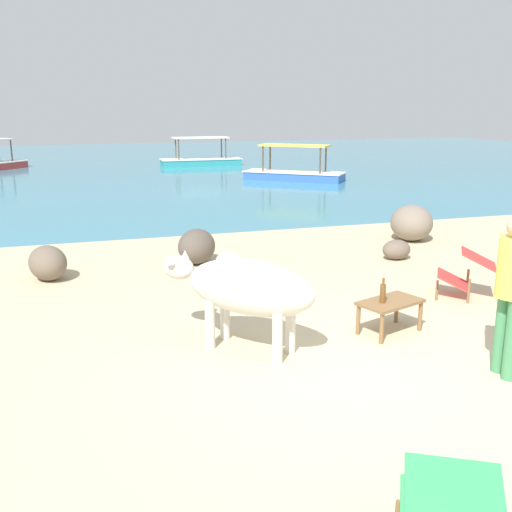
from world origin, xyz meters
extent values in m
cube|color=#CCB78E|center=(0.00, 0.00, 0.02)|extent=(18.00, 14.00, 0.04)
cube|color=teal|center=(0.00, 22.00, 0.00)|extent=(60.00, 36.00, 0.03)
cylinder|color=beige|center=(-1.44, 1.10, 0.32)|extent=(0.11, 0.11, 0.56)
cylinder|color=beige|center=(-1.22, 1.32, 0.32)|extent=(0.11, 0.11, 0.56)
cylinder|color=beige|center=(-0.86, 0.50, 0.32)|extent=(0.11, 0.11, 0.56)
cylinder|color=beige|center=(-0.64, 0.71, 0.32)|extent=(0.11, 0.11, 0.56)
ellipsoid|color=beige|center=(-1.04, 0.91, 0.76)|extent=(1.46, 1.49, 0.61)
ellipsoid|color=beige|center=(-1.69, 1.58, 0.86)|extent=(0.45, 0.46, 0.28)
cone|color=beige|center=(-1.79, 1.49, 0.99)|extent=(0.14, 0.14, 0.10)
cone|color=beige|center=(-1.59, 1.68, 0.99)|extent=(0.14, 0.14, 0.10)
ellipsoid|color=beige|center=(-1.22, 1.10, 1.02)|extent=(0.37, 0.37, 0.20)
cube|color=brown|center=(0.69, 0.92, 0.42)|extent=(0.86, 0.67, 0.04)
cylinder|color=brown|center=(0.95, 1.20, 0.22)|extent=(0.05, 0.05, 0.36)
cylinder|color=brown|center=(1.07, 0.86, 0.22)|extent=(0.05, 0.05, 0.36)
cylinder|color=brown|center=(0.31, 0.98, 0.22)|extent=(0.05, 0.05, 0.36)
cylinder|color=brown|center=(0.43, 0.64, 0.22)|extent=(0.05, 0.05, 0.36)
cylinder|color=brown|center=(0.56, 0.88, 0.55)|extent=(0.07, 0.07, 0.22)
cylinder|color=brown|center=(0.56, 0.88, 0.69)|extent=(0.03, 0.03, 0.06)
cylinder|color=red|center=(0.56, 0.88, 0.72)|extent=(0.03, 0.03, 0.02)
cylinder|color=brown|center=(-0.92, -2.02, 0.11)|extent=(0.04, 0.04, 0.14)
cube|color=#339356|center=(-0.96, -2.60, 0.61)|extent=(0.68, 0.66, 0.23)
cylinder|color=brown|center=(1.93, 1.79, 0.11)|extent=(0.04, 0.04, 0.14)
cylinder|color=brown|center=(2.23, 2.21, 0.11)|extent=(0.04, 0.04, 0.14)
cylinder|color=brown|center=(2.27, 1.55, 0.21)|extent=(0.04, 0.04, 0.34)
cylinder|color=brown|center=(2.57, 1.98, 0.21)|extent=(0.04, 0.04, 0.34)
cube|color=red|center=(2.25, 1.88, 0.28)|extent=(0.65, 0.67, 0.21)
cube|color=red|center=(2.50, 1.70, 0.61)|extent=(0.68, 0.69, 0.23)
cylinder|color=#428956|center=(1.21, -0.36, 0.45)|extent=(0.14, 0.14, 0.82)
cylinder|color=#428956|center=(1.19, -0.54, 0.45)|extent=(0.14, 0.14, 0.82)
cylinder|color=#DBC64C|center=(1.22, -0.24, 1.18)|extent=(0.09, 0.09, 0.52)
ellipsoid|color=gray|center=(3.65, 5.23, 0.40)|extent=(1.18, 1.27, 0.71)
ellipsoid|color=#6B5B4C|center=(2.58, 3.97, 0.21)|extent=(0.58, 0.49, 0.35)
ellipsoid|color=brown|center=(-0.83, 4.73, 0.34)|extent=(0.92, 0.97, 0.60)
ellipsoid|color=#6B5B4C|center=(-3.22, 4.45, 0.31)|extent=(0.76, 0.87, 0.54)
cube|color=teal|center=(2.98, 21.94, 0.16)|extent=(3.60, 1.10, 0.28)
cube|color=white|center=(2.98, 21.94, 0.32)|extent=(3.67, 1.16, 0.04)
cylinder|color=brown|center=(4.06, 22.33, 0.77)|extent=(0.06, 0.06, 0.95)
cylinder|color=brown|center=(4.06, 21.56, 0.77)|extent=(0.06, 0.06, 0.95)
cylinder|color=brown|center=(1.90, 22.32, 0.77)|extent=(0.06, 0.06, 0.95)
cylinder|color=brown|center=(1.90, 21.55, 0.77)|extent=(0.06, 0.06, 0.95)
cube|color=silver|center=(2.98, 21.94, 1.28)|extent=(2.52, 0.94, 0.06)
cube|color=#3866B7|center=(5.07, 15.47, 0.16)|extent=(3.50, 3.11, 0.28)
cube|color=white|center=(5.07, 15.47, 0.32)|extent=(3.59, 3.20, 0.04)
cylinder|color=brown|center=(6.15, 15.09, 0.77)|extent=(0.06, 0.06, 0.95)
cylinder|color=brown|center=(5.67, 14.49, 0.77)|extent=(0.06, 0.06, 0.95)
cylinder|color=brown|center=(4.46, 16.44, 0.77)|extent=(0.06, 0.06, 0.95)
cylinder|color=brown|center=(3.98, 15.84, 0.77)|extent=(0.06, 0.06, 0.95)
cube|color=#EFD14C|center=(5.07, 15.47, 1.28)|extent=(2.55, 2.31, 0.06)
cylinder|color=brown|center=(-5.16, 23.12, 0.77)|extent=(0.06, 0.06, 0.95)
camera|label=1|loc=(-2.79, -4.90, 2.65)|focal=41.49mm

